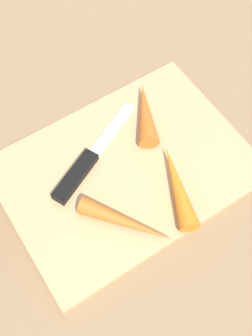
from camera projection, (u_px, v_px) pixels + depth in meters
ground_plane at (126, 172)px, 0.65m from camera, size 1.40×1.40×0.00m
cutting_board at (126, 170)px, 0.65m from camera, size 0.36×0.26×0.01m
knife at (81, 170)px, 0.64m from camera, size 0.19×0.10×0.01m
carrot_medium at (177, 186)px, 0.61m from camera, size 0.07×0.13×0.03m
carrot_longest at (126, 222)px, 0.59m from camera, size 0.10×0.13×0.03m
carrot_shortest at (146, 113)px, 0.67m from camera, size 0.08×0.11×0.03m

